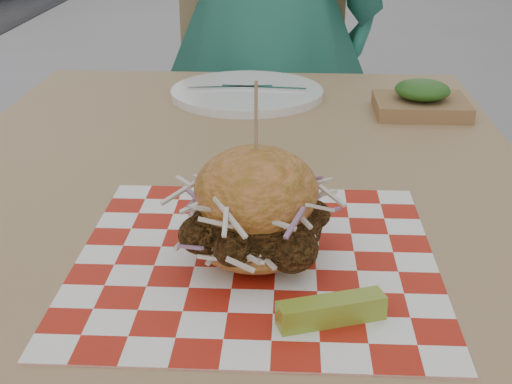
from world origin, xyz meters
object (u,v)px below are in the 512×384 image
Objects in this scene: diner at (264,8)px; sandwich at (256,213)px; patio_table at (226,248)px; patio_chair at (264,117)px.

diner reaches higher than sandwich.
patio_table is at bearing 105.24° from sandwich.
patio_chair is 5.19× the size of sandwich.
diner is at bearing 91.94° from sandwich.
patio_table is 0.94m from patio_chair.
diner is 1.08m from sandwich.
diner is 0.92m from patio_table.
patio_chair is at bearing -96.36° from diner.
patio_table is 0.22m from sandwich.
sandwich is (0.04, -1.08, -0.02)m from diner.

